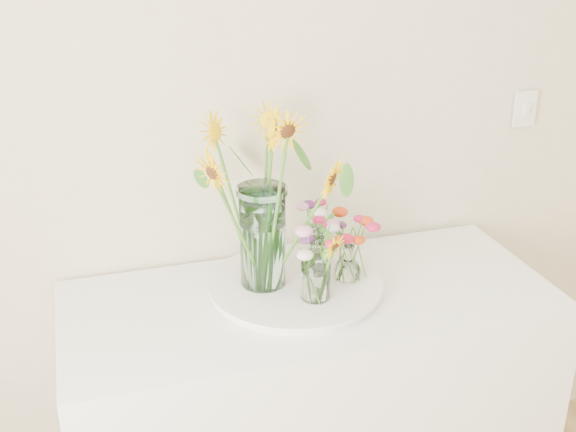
{
  "coord_description": "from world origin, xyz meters",
  "views": [
    {
      "loc": [
        -0.95,
        0.24,
        1.93
      ],
      "look_at": [
        -0.42,
        1.95,
        1.15
      ],
      "focal_mm": 45.0,
      "sensor_mm": 36.0,
      "label": 1
    }
  ],
  "objects_px": {
    "counter": "(309,422)",
    "tray": "(295,287)",
    "small_vase_a": "(316,277)",
    "small_vase_b": "(348,263)",
    "mason_jar": "(263,237)",
    "small_vase_c": "(319,247)"
  },
  "relations": [
    {
      "from": "small_vase_b",
      "to": "small_vase_c",
      "type": "xyz_separation_m",
      "value": [
        -0.05,
        0.11,
        0.01
      ]
    },
    {
      "from": "counter",
      "to": "mason_jar",
      "type": "height_order",
      "value": "mason_jar"
    },
    {
      "from": "tray",
      "to": "mason_jar",
      "type": "bearing_deg",
      "value": 165.29
    },
    {
      "from": "tray",
      "to": "small_vase_b",
      "type": "xyz_separation_m",
      "value": [
        0.15,
        -0.02,
        0.07
      ]
    },
    {
      "from": "small_vase_b",
      "to": "small_vase_c",
      "type": "bearing_deg",
      "value": 113.63
    },
    {
      "from": "small_vase_a",
      "to": "small_vase_b",
      "type": "relative_size",
      "value": 1.22
    },
    {
      "from": "small_vase_b",
      "to": "counter",
      "type": "bearing_deg",
      "value": -173.58
    },
    {
      "from": "small_vase_a",
      "to": "small_vase_b",
      "type": "xyz_separation_m",
      "value": [
        0.12,
        0.08,
        -0.01
      ]
    },
    {
      "from": "small_vase_a",
      "to": "small_vase_b",
      "type": "height_order",
      "value": "small_vase_a"
    },
    {
      "from": "small_vase_c",
      "to": "tray",
      "type": "bearing_deg",
      "value": -139.91
    },
    {
      "from": "mason_jar",
      "to": "small_vase_c",
      "type": "height_order",
      "value": "mason_jar"
    },
    {
      "from": "small_vase_a",
      "to": "small_vase_b",
      "type": "bearing_deg",
      "value": 31.42
    },
    {
      "from": "mason_jar",
      "to": "small_vase_a",
      "type": "distance_m",
      "value": 0.19
    },
    {
      "from": "counter",
      "to": "tray",
      "type": "bearing_deg",
      "value": 133.01
    },
    {
      "from": "counter",
      "to": "small_vase_a",
      "type": "distance_m",
      "value": 0.55
    },
    {
      "from": "small_vase_c",
      "to": "counter",
      "type": "bearing_deg",
      "value": -118.56
    },
    {
      "from": "small_vase_a",
      "to": "small_vase_c",
      "type": "relative_size",
      "value": 1.09
    },
    {
      "from": "mason_jar",
      "to": "small_vase_c",
      "type": "xyz_separation_m",
      "value": [
        0.19,
        0.06,
        -0.09
      ]
    },
    {
      "from": "counter",
      "to": "small_vase_c",
      "type": "bearing_deg",
      "value": 61.44
    },
    {
      "from": "counter",
      "to": "small_vase_c",
      "type": "height_order",
      "value": "small_vase_c"
    },
    {
      "from": "counter",
      "to": "small_vase_a",
      "type": "bearing_deg",
      "value": -98.07
    },
    {
      "from": "small_vase_c",
      "to": "small_vase_b",
      "type": "bearing_deg",
      "value": -66.37
    }
  ]
}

